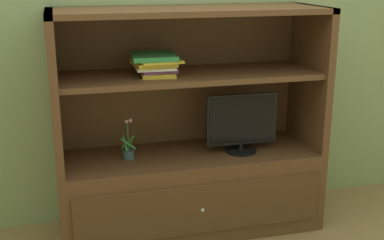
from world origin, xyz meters
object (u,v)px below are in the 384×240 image
(tv_monitor, at_px, (242,123))
(potted_plant, at_px, (129,151))
(magazine_stack, at_px, (155,63))
(media_console, at_px, (190,164))

(tv_monitor, height_order, potted_plant, tv_monitor)
(magazine_stack, bearing_deg, media_console, 2.98)
(tv_monitor, xyz_separation_m, potted_plant, (-0.77, 0.06, -0.15))
(potted_plant, relative_size, magazine_stack, 0.79)
(tv_monitor, relative_size, magazine_stack, 1.41)
(tv_monitor, distance_m, magazine_stack, 0.72)
(tv_monitor, distance_m, potted_plant, 0.79)
(media_console, distance_m, potted_plant, 0.45)
(media_console, bearing_deg, tv_monitor, -11.71)
(tv_monitor, bearing_deg, magazine_stack, 174.11)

